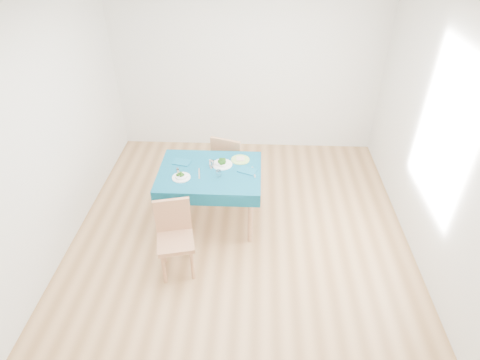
{
  "coord_description": "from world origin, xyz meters",
  "views": [
    {
      "loc": [
        0.17,
        -3.54,
        3.35
      ],
      "look_at": [
        0.0,
        0.0,
        0.85
      ],
      "focal_mm": 30.0,
      "sensor_mm": 36.0,
      "label": 1
    }
  ],
  "objects_px": {
    "chair_near": "(175,239)",
    "bowl_far": "(222,162)",
    "bowl_near": "(181,176)",
    "side_plate": "(240,160)",
    "table": "(211,197)",
    "chair_far": "(231,155)"
  },
  "relations": [
    {
      "from": "chair_near",
      "to": "bowl_far",
      "type": "relative_size",
      "value": 3.87
    },
    {
      "from": "bowl_far",
      "to": "bowl_near",
      "type": "bearing_deg",
      "value": -146.34
    },
    {
      "from": "chair_near",
      "to": "chair_far",
      "type": "bearing_deg",
      "value": 60.04
    },
    {
      "from": "bowl_near",
      "to": "side_plate",
      "type": "xyz_separation_m",
      "value": [
        0.65,
        0.41,
        -0.03
      ]
    },
    {
      "from": "bowl_far",
      "to": "table",
      "type": "bearing_deg",
      "value": -135.39
    },
    {
      "from": "table",
      "to": "chair_far",
      "type": "distance_m",
      "value": 0.79
    },
    {
      "from": "table",
      "to": "chair_near",
      "type": "xyz_separation_m",
      "value": [
        -0.28,
        -0.84,
        0.09
      ]
    },
    {
      "from": "side_plate",
      "to": "bowl_far",
      "type": "bearing_deg",
      "value": -151.22
    },
    {
      "from": "chair_near",
      "to": "chair_far",
      "type": "distance_m",
      "value": 1.67
    },
    {
      "from": "table",
      "to": "bowl_near",
      "type": "relative_size",
      "value": 5.64
    },
    {
      "from": "table",
      "to": "bowl_far",
      "type": "distance_m",
      "value": 0.46
    },
    {
      "from": "side_plate",
      "to": "table",
      "type": "bearing_deg",
      "value": -144.24
    },
    {
      "from": "side_plate",
      "to": "bowl_near",
      "type": "bearing_deg",
      "value": -147.86
    },
    {
      "from": "chair_near",
      "to": "bowl_near",
      "type": "relative_size",
      "value": 4.47
    },
    {
      "from": "chair_far",
      "to": "bowl_near",
      "type": "bearing_deg",
      "value": 79.97
    },
    {
      "from": "side_plate",
      "to": "chair_near",
      "type": "bearing_deg",
      "value": -119.85
    },
    {
      "from": "bowl_near",
      "to": "table",
      "type": "bearing_deg",
      "value": 27.67
    },
    {
      "from": "chair_near",
      "to": "bowl_far",
      "type": "height_order",
      "value": "chair_near"
    },
    {
      "from": "chair_far",
      "to": "side_plate",
      "type": "xyz_separation_m",
      "value": [
        0.15,
        -0.51,
        0.25
      ]
    },
    {
      "from": "table",
      "to": "side_plate",
      "type": "relative_size",
      "value": 5.28
    },
    {
      "from": "bowl_near",
      "to": "side_plate",
      "type": "relative_size",
      "value": 0.94
    },
    {
      "from": "table",
      "to": "chair_near",
      "type": "bearing_deg",
      "value": -108.45
    }
  ]
}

